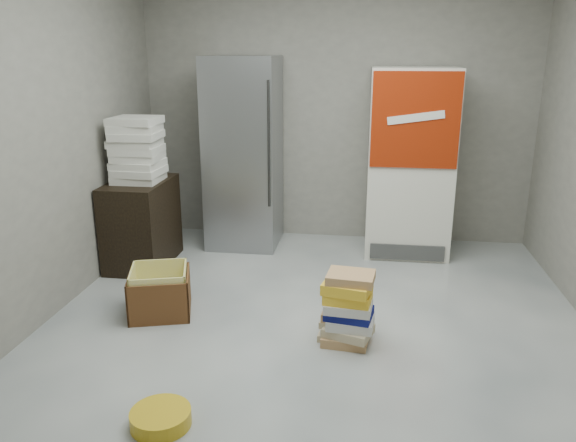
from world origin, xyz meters
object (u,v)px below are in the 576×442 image
(coke_cooler, at_px, (410,162))
(wood_shelf, at_px, (142,223))
(steel_fridge, at_px, (244,154))
(phonebook_stack_main, at_px, (348,309))
(cardboard_box, at_px, (160,295))

(coke_cooler, xyz_separation_m, wood_shelf, (-2.48, -0.72, -0.50))
(coke_cooler, bearing_deg, wood_shelf, -163.72)
(steel_fridge, xyz_separation_m, phonebook_stack_main, (1.15, -2.00, -0.69))
(steel_fridge, distance_m, wood_shelf, 1.23)
(phonebook_stack_main, bearing_deg, steel_fridge, 130.80)
(coke_cooler, relative_size, wood_shelf, 2.25)
(cardboard_box, bearing_deg, wood_shelf, 101.80)
(coke_cooler, bearing_deg, steel_fridge, 179.82)
(cardboard_box, bearing_deg, phonebook_stack_main, -26.94)
(wood_shelf, xyz_separation_m, cardboard_box, (0.53, -0.99, -0.25))
(steel_fridge, xyz_separation_m, coke_cooler, (1.65, -0.01, -0.05))
(phonebook_stack_main, bearing_deg, coke_cooler, 86.78)
(coke_cooler, xyz_separation_m, phonebook_stack_main, (-0.50, -1.99, -0.64))
(coke_cooler, relative_size, phonebook_stack_main, 3.47)
(coke_cooler, height_order, cardboard_box, coke_cooler)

